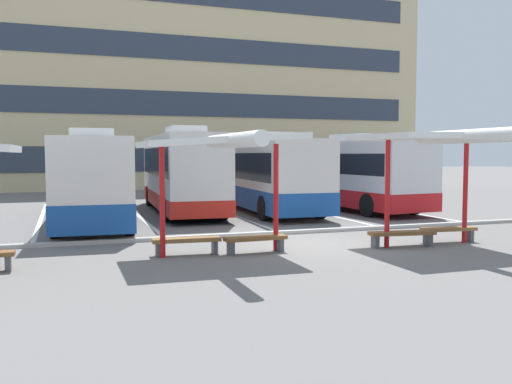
{
  "coord_description": "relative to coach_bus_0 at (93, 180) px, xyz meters",
  "views": [
    {
      "loc": [
        -6.83,
        -14.51,
        2.64
      ],
      "look_at": [
        -0.33,
        4.03,
        1.27
      ],
      "focal_mm": 38.39,
      "sensor_mm": 36.0,
      "label": 1
    }
  ],
  "objects": [
    {
      "name": "coach_bus_1",
      "position": [
        3.94,
        2.28,
        0.18
      ],
      "size": [
        2.92,
        10.33,
        3.81
      ],
      "color": "silver",
      "rests_on": "ground"
    },
    {
      "name": "platform_kerb",
      "position": [
        5.78,
        -5.67,
        -1.56
      ],
      "size": [
        44.0,
        0.24,
        0.12
      ],
      "primitive_type": "cube",
      "color": "#ADADA8",
      "rests_on": "ground"
    },
    {
      "name": "waiting_shelter_2",
      "position": [
        8.85,
        -9.25,
        1.43
      ],
      "size": [
        3.68,
        5.03,
        3.28
      ],
      "color": "red",
      "rests_on": "ground"
    },
    {
      "name": "bench_2",
      "position": [
        1.92,
        -8.25,
        -1.28
      ],
      "size": [
        1.81,
        0.54,
        0.45
      ],
      "color": "brown",
      "rests_on": "ground"
    },
    {
      "name": "waiting_shelter_1",
      "position": [
        2.82,
        -8.65,
        1.3
      ],
      "size": [
        4.1,
        4.43,
        3.2
      ],
      "color": "red",
      "rests_on": "ground"
    },
    {
      "name": "coach_bus_0",
      "position": [
        0.0,
        0.0,
        0.0
      ],
      "size": [
        3.18,
        11.71,
        3.53
      ],
      "color": "silver",
      "rests_on": "ground"
    },
    {
      "name": "lane_stripe_2",
      "position": [
        5.78,
        1.45,
        -1.61
      ],
      "size": [
        0.16,
        14.0,
        0.01
      ],
      "primitive_type": "cube",
      "color": "white",
      "rests_on": "ground"
    },
    {
      "name": "bench_5",
      "position": [
        9.75,
        -8.81,
        -1.28
      ],
      "size": [
        1.73,
        0.6,
        0.45
      ],
      "color": "brown",
      "rests_on": "ground"
    },
    {
      "name": "ground_plane",
      "position": [
        5.78,
        -7.7,
        -1.62
      ],
      "size": [
        160.0,
        160.0,
        0.0
      ],
      "primitive_type": "plane",
      "color": "slate"
    },
    {
      "name": "bench_4",
      "position": [
        7.95,
        -9.07,
        -1.27
      ],
      "size": [
        1.97,
        0.67,
        0.45
      ],
      "color": "brown",
      "rests_on": "ground"
    },
    {
      "name": "lane_stripe_3",
      "position": [
        9.67,
        1.45,
        -1.61
      ],
      "size": [
        0.16,
        14.0,
        0.01
      ],
      "primitive_type": "cube",
      "color": "white",
      "rests_on": "ground"
    },
    {
      "name": "bench_3",
      "position": [
        3.72,
        -8.57,
        -1.28
      ],
      "size": [
        1.72,
        0.49,
        0.45
      ],
      "color": "brown",
      "rests_on": "ground"
    },
    {
      "name": "lane_stripe_1",
      "position": [
        1.89,
        1.45,
        -1.61
      ],
      "size": [
        0.16,
        14.0,
        0.01
      ],
      "primitive_type": "cube",
      "color": "white",
      "rests_on": "ground"
    },
    {
      "name": "lane_stripe_4",
      "position": [
        13.56,
        1.45,
        -1.61
      ],
      "size": [
        0.16,
        14.0,
        0.01
      ],
      "primitive_type": "cube",
      "color": "white",
      "rests_on": "ground"
    },
    {
      "name": "coach_bus_3",
      "position": [
        11.73,
        1.94,
        0.03
      ],
      "size": [
        3.59,
        11.71,
        3.56
      ],
      "color": "silver",
      "rests_on": "ground"
    },
    {
      "name": "coach_bus_2",
      "position": [
        7.72,
        2.01,
        0.03
      ],
      "size": [
        3.07,
        11.51,
        3.59
      ],
      "color": "silver",
      "rests_on": "ground"
    },
    {
      "name": "terminal_building",
      "position": [
        5.81,
        24.8,
        6.61
      ],
      "size": [
        44.04,
        13.2,
        19.2
      ],
      "color": "#D1BC8C",
      "rests_on": "ground"
    },
    {
      "name": "lane_stripe_0",
      "position": [
        -2.0,
        1.45,
        -1.61
      ],
      "size": [
        0.16,
        14.0,
        0.01
      ],
      "primitive_type": "cube",
      "color": "white",
      "rests_on": "ground"
    }
  ]
}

